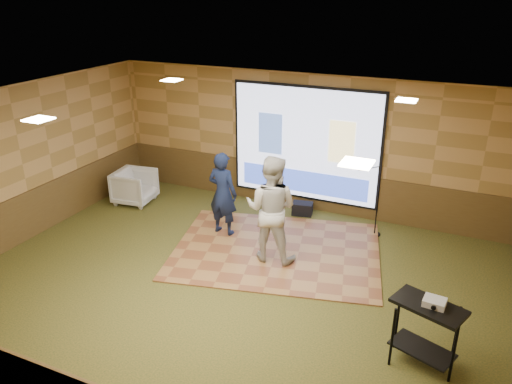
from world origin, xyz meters
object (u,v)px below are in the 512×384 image
at_px(dance_floor, 276,250).
at_px(mic_stand, 374,212).
at_px(player_right, 271,209).
at_px(duffel_bag, 302,209).
at_px(projector, 435,302).
at_px(av_table, 426,323).
at_px(banquet_chair, 135,187).
at_px(projector_screen, 305,145).
at_px(player_left, 223,194).

relative_size(dance_floor, mic_stand, 2.54).
bearing_deg(mic_stand, dance_floor, -138.30).
relative_size(dance_floor, player_right, 1.94).
bearing_deg(player_right, mic_stand, -134.59).
bearing_deg(player_right, duffel_bag, -91.34).
height_order(projector, duffel_bag, projector).
relative_size(av_table, duffel_bag, 2.14).
height_order(player_right, banquet_chair, player_right).
distance_m(player_right, mic_stand, 2.36).
distance_m(projector, banquet_chair, 7.36).
distance_m(projector_screen, projector, 5.18).
bearing_deg(player_left, dance_floor, 173.65).
bearing_deg(projector, player_left, 157.06).
distance_m(player_left, projector, 4.76).
bearing_deg(projector_screen, player_right, -85.05).
bearing_deg(av_table, player_left, 151.24).
relative_size(player_left, av_table, 1.81).
relative_size(av_table, projector, 3.45).
bearing_deg(mic_stand, player_left, -158.50).
bearing_deg(player_left, projector, 156.08).
height_order(player_left, mic_stand, player_left).
distance_m(player_left, player_right, 1.38).
bearing_deg(player_left, banquet_chair, -7.90).
xyz_separation_m(projector_screen, duffel_bag, (0.10, -0.33, -1.34)).
relative_size(player_right, banquet_chair, 2.31).
height_order(projector_screen, player_right, projector_screen).
bearing_deg(projector, projector_screen, 132.86).
relative_size(player_right, mic_stand, 1.31).
relative_size(projector_screen, player_left, 1.96).
bearing_deg(av_table, mic_stand, 111.80).
bearing_deg(player_left, projector_screen, -115.37).
xyz_separation_m(projector, banquet_chair, (-6.77, 2.81, -0.60)).
relative_size(projector_screen, mic_stand, 2.21).
bearing_deg(player_right, dance_floor, -92.84).
distance_m(av_table, mic_stand, 3.74).
distance_m(player_right, projector, 3.40).
bearing_deg(dance_floor, banquet_chair, 168.26).
bearing_deg(av_table, duffel_bag, 128.28).
height_order(player_right, av_table, player_right).
bearing_deg(duffel_bag, banquet_chair, -165.75).
xyz_separation_m(projector_screen, dance_floor, (0.20, -2.07, -1.46)).
distance_m(projector_screen, dance_floor, 2.54).
bearing_deg(projector, player_right, 155.17).
bearing_deg(dance_floor, mic_stand, 43.87).
relative_size(projector_screen, duffel_bag, 7.60).
xyz_separation_m(dance_floor, duffel_bag, (-0.10, 1.75, 0.12)).
height_order(projector_screen, duffel_bag, projector_screen).
distance_m(player_right, av_table, 3.37).
distance_m(projector_screen, mic_stand, 2.06).
bearing_deg(dance_floor, projector, -34.44).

